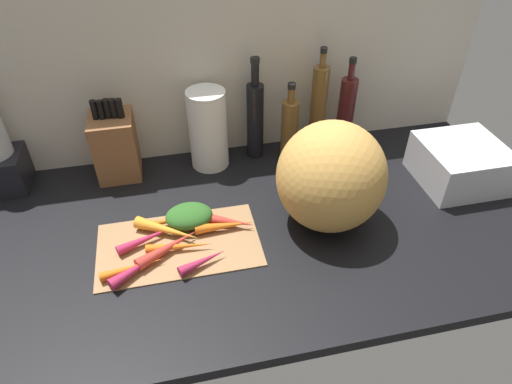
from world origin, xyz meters
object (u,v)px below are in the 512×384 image
Objects in this scene: carrot_5 at (224,226)px; bottle_1 at (289,129)px; carrot_4 at (167,230)px; knife_block at (116,145)px; carrot_8 at (180,246)px; winter_squash at (331,177)px; carrot_2 at (168,247)px; bottle_0 at (255,118)px; carrot_6 at (203,261)px; cutting_board at (179,244)px; carrot_0 at (136,269)px; bottle_3 at (346,113)px; paper_towel_roll at (208,129)px; bottle_2 at (318,110)px; dish_rack at (460,164)px; carrot_9 at (133,268)px; carrot_1 at (165,222)px; carrot_7 at (147,238)px; carrot_3 at (232,222)px.

bottle_1 is at bearing 49.41° from carrot_5.
knife_block is (-12.08, 31.56, 7.50)cm from carrot_4.
carrot_8 is 41.17cm from knife_block.
winter_squash is at bearing -86.21° from bottle_1.
bottle_0 reaches higher than carrot_2.
carrot_6 is 0.74× the size of carrot_8.
cutting_board is 39.27cm from knife_block.
carrot_4 is at bearing 176.84° from winter_squash.
bottle_3 is at bearing 32.24° from carrot_0.
bottle_3 is (70.95, -0.74, 2.52)cm from knife_block.
carrot_8 is (-11.89, -4.72, -0.24)cm from carrot_5.
bottle_2 is (34.36, 0.55, 2.34)cm from paper_towel_roll.
bottle_3 is 36.96cm from dish_rack.
carrot_4 is at bearing -144.73° from bottle_1.
carrot_9 is at bearing -148.51° from bottle_3.
carrot_5 is at bearing -114.65° from bottle_0.
carrot_5 is (14.92, -5.20, 0.30)cm from carrot_1.
carrot_1 is 32.35cm from paper_towel_roll.
paper_towel_roll is 43.66cm from bottle_3.
carrot_7 is 0.63× the size of paper_towel_roll.
carrot_1 is at bearing 59.87° from carrot_9.
carrot_9 is at bearing -144.61° from bottle_2.
carrot_4 is 14.33cm from carrot_6.
carrot_1 is 0.37× the size of bottle_0.
carrot_2 is 0.61× the size of winter_squash.
bottle_0 is at bearing 47.90° from carrot_9.
carrot_6 is (15.51, -0.84, -0.18)cm from carrot_0.
winter_squash reaches higher than carrot_2.
carrot_5 is at bearing 57.14° from carrot_6.
bottle_3 is at bearing 33.26° from carrot_8.
carrot_1 is at bearing 171.63° from winter_squash.
carrot_3 is 14.93cm from carrot_6.
bottle_2 is at bearing 43.40° from carrot_3.
bottle_3 reaches higher than carrot_2.
paper_towel_roll is at bearing -179.30° from bottle_3.
cutting_board is 2.45× the size of carrot_8.
carrot_2 is 70.31cm from bottle_3.
bottle_3 is (51.30, 42.98, 10.39)cm from carrot_6.
carrot_7 is 0.54× the size of winter_squash.
carrot_7 is 0.51× the size of bottle_3.
carrot_5 reaches higher than carrot_8.
paper_towel_roll is 14.94cm from bottle_0.
winter_squash reaches higher than carrot_0.
carrot_2 reaches higher than carrot_7.
carrot_9 is at bearing -170.71° from winter_squash.
carrot_1 is 0.52× the size of dish_rack.
bottle_2 is at bearing -4.22° from bottle_0.
carrot_2 is 0.54× the size of bottle_0.
carrot_4 is 6.62cm from carrot_8.
knife_block reaches higher than carrot_3.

